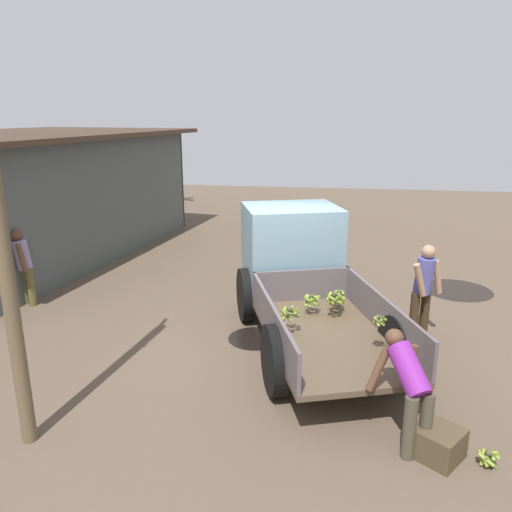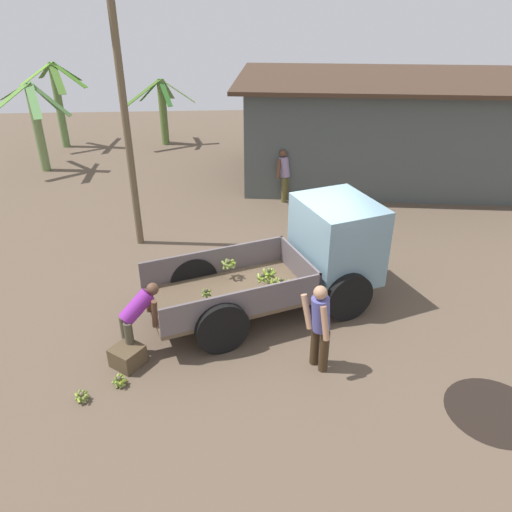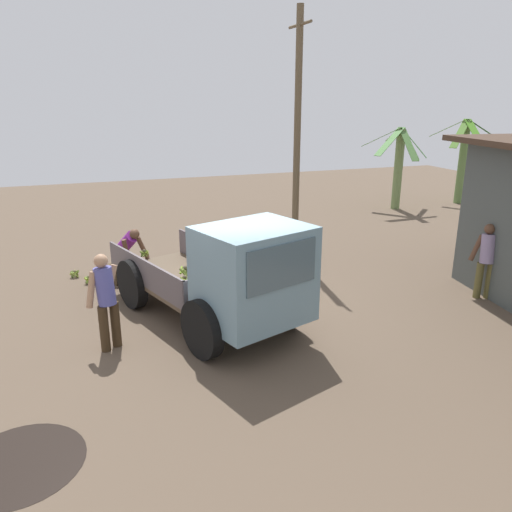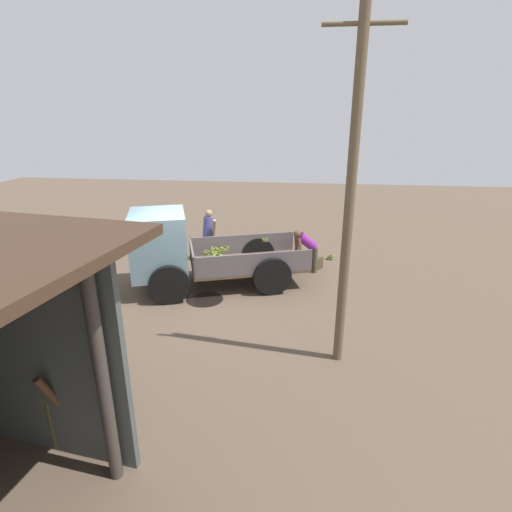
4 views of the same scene
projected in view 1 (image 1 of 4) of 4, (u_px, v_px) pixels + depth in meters
ground at (283, 329)px, 9.00m from camera, size 36.00×36.00×0.00m
mud_patch_0 at (255, 338)px, 8.63m from camera, size 0.94×0.94×0.01m
mud_patch_1 at (457, 290)px, 10.99m from camera, size 1.49×1.49×0.01m
cargo_truck at (298, 267)px, 8.98m from camera, size 4.89×3.14×2.10m
warehouse_shed at (34, 166)px, 13.59m from camera, size 10.37×7.17×3.27m
banana_palm_2 at (159, 168)px, 21.10m from camera, size 2.73×2.32×2.63m
person_foreground_visitor at (424, 287)px, 8.47m from camera, size 0.57×0.60×1.66m
person_worker_loading at (409, 385)px, 5.67m from camera, size 0.75×0.79×1.32m
person_bystander_near_shed at (23, 263)px, 9.90m from camera, size 0.51×0.67×1.59m
banana_bunch_on_ground_0 at (488, 457)px, 5.50m from camera, size 0.26×0.25×0.19m
banana_bunch_on_ground_1 at (424, 438)px, 5.80m from camera, size 0.25×0.25×0.21m
wooden_crate_0 at (438, 443)px, 5.61m from camera, size 0.67×0.67×0.36m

